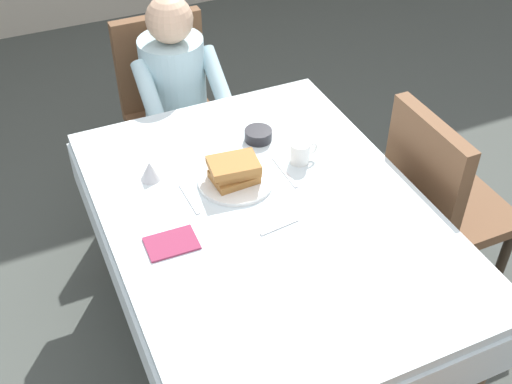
{
  "coord_description": "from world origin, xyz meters",
  "views": [
    {
      "loc": [
        -0.72,
        -1.51,
        2.24
      ],
      "look_at": [
        -0.02,
        0.06,
        0.79
      ],
      "focal_mm": 45.0,
      "sensor_mm": 36.0,
      "label": 1
    }
  ],
  "objects": [
    {
      "name": "ground_plane",
      "position": [
        0.0,
        0.0,
        0.0
      ],
      "size": [
        14.0,
        14.0,
        0.0
      ],
      "primitive_type": "plane",
      "color": "#474C47"
    },
    {
      "name": "dining_table_main",
      "position": [
        0.0,
        0.0,
        0.65
      ],
      "size": [
        1.12,
        1.52,
        0.74
      ],
      "color": "silver",
      "rests_on": "ground"
    },
    {
      "name": "chair_diner",
      "position": [
        0.0,
        1.17,
        0.53
      ],
      "size": [
        0.44,
        0.45,
        0.93
      ],
      "rotation": [
        0.0,
        0.0,
        3.14
      ],
      "color": "brown",
      "rests_on": "ground"
    },
    {
      "name": "diner_person",
      "position": [
        0.0,
        1.01,
        0.67
      ],
      "size": [
        0.4,
        0.43,
        1.12
      ],
      "rotation": [
        0.0,
        0.0,
        3.14
      ],
      "color": "silver",
      "rests_on": "ground"
    },
    {
      "name": "chair_right_side",
      "position": [
        0.77,
        0.0,
        0.53
      ],
      "size": [
        0.45,
        0.44,
        0.93
      ],
      "rotation": [
        0.0,
        0.0,
        -1.57
      ],
      "color": "brown",
      "rests_on": "ground"
    },
    {
      "name": "plate_breakfast",
      "position": [
        -0.04,
        0.19,
        0.75
      ],
      "size": [
        0.28,
        0.28,
        0.02
      ],
      "primitive_type": "cylinder",
      "color": "white",
      "rests_on": "dining_table_main"
    },
    {
      "name": "breakfast_stack",
      "position": [
        -0.05,
        0.19,
        0.8
      ],
      "size": [
        0.19,
        0.16,
        0.09
      ],
      "color": "#A36B33",
      "rests_on": "plate_breakfast"
    },
    {
      "name": "cup_coffee",
      "position": [
        0.23,
        0.21,
        0.78
      ],
      "size": [
        0.11,
        0.08,
        0.08
      ],
      "color": "white",
      "rests_on": "dining_table_main"
    },
    {
      "name": "bowl_butter",
      "position": [
        0.14,
        0.41,
        0.76
      ],
      "size": [
        0.11,
        0.11,
        0.04
      ],
      "primitive_type": "cylinder",
      "color": "black",
      "rests_on": "dining_table_main"
    },
    {
      "name": "syrup_pitcher",
      "position": [
        -0.32,
        0.34,
        0.78
      ],
      "size": [
        0.08,
        0.08,
        0.07
      ],
      "color": "silver",
      "rests_on": "dining_table_main"
    },
    {
      "name": "fork_left_of_plate",
      "position": [
        -0.23,
        0.17,
        0.74
      ],
      "size": [
        0.02,
        0.18,
        0.0
      ],
      "primitive_type": "cube",
      "rotation": [
        0.0,
        0.0,
        1.6
      ],
      "color": "silver",
      "rests_on": "dining_table_main"
    },
    {
      "name": "knife_right_of_plate",
      "position": [
        0.15,
        0.17,
        0.74
      ],
      "size": [
        0.01,
        0.2,
        0.0
      ],
      "primitive_type": "cube",
      "rotation": [
        0.0,
        0.0,
        1.57
      ],
      "color": "silver",
      "rests_on": "dining_table_main"
    },
    {
      "name": "spoon_near_edge",
      "position": [
        -0.0,
        -0.09,
        0.74
      ],
      "size": [
        0.15,
        0.03,
        0.0
      ],
      "primitive_type": "cube",
      "rotation": [
        0.0,
        0.0,
        0.11
      ],
      "color": "silver",
      "rests_on": "dining_table_main"
    },
    {
      "name": "napkin_folded",
      "position": [
        -0.36,
        -0.02,
        0.74
      ],
      "size": [
        0.17,
        0.12,
        0.01
      ],
      "primitive_type": "cube",
      "rotation": [
        0.0,
        0.0,
        -0.02
      ],
      "color": "#8C2D4C",
      "rests_on": "dining_table_main"
    }
  ]
}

